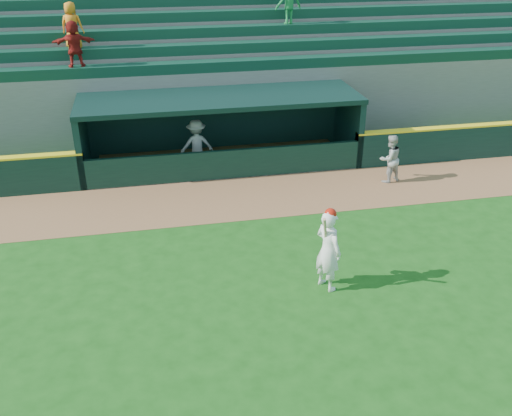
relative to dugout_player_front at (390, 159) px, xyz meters
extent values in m
plane|color=#174B12|center=(-5.15, -5.21, -0.80)|extent=(120.00, 120.00, 0.00)
cube|color=brown|center=(-5.15, -0.31, -0.79)|extent=(40.00, 3.00, 0.01)
imported|color=#ADADA8|center=(0.00, 0.00, 0.00)|extent=(0.91, 0.80, 1.59)
imported|color=#A6A6A1|center=(-6.01, 2.31, 0.08)|extent=(1.17, 0.72, 1.75)
cube|color=slate|center=(-5.15, 2.49, -0.78)|extent=(9.00, 2.60, 0.04)
cube|color=black|center=(-9.75, 2.49, 0.35)|extent=(0.20, 2.60, 2.30)
cube|color=black|center=(-0.55, 2.49, 0.35)|extent=(0.20, 2.60, 2.30)
cube|color=black|center=(-5.15, 3.79, 0.35)|extent=(9.40, 0.20, 2.30)
cube|color=black|center=(-5.15, 2.49, 1.58)|extent=(9.40, 2.80, 0.16)
cube|color=black|center=(-5.15, 1.27, -0.30)|extent=(9.00, 0.16, 1.00)
cube|color=brown|center=(-5.15, 3.29, -0.55)|extent=(8.40, 0.45, 0.10)
cube|color=slate|center=(-5.15, 4.32, 0.66)|extent=(34.00, 0.85, 2.91)
cube|color=#0F3828|center=(-5.15, 4.20, 2.29)|extent=(34.00, 0.60, 0.36)
cube|color=slate|center=(-5.15, 5.17, 0.88)|extent=(34.00, 0.85, 3.36)
cube|color=#0F3828|center=(-5.15, 5.05, 2.74)|extent=(34.00, 0.60, 0.36)
cube|color=slate|center=(-5.15, 6.02, 1.11)|extent=(34.00, 0.85, 3.81)
cube|color=#0F3828|center=(-5.15, 5.90, 3.19)|extent=(34.00, 0.60, 0.36)
cube|color=slate|center=(-5.15, 6.87, 1.33)|extent=(34.00, 0.85, 4.26)
cube|color=#0F3828|center=(-5.15, 6.75, 3.64)|extent=(34.00, 0.60, 0.36)
cube|color=slate|center=(-5.15, 7.72, 1.56)|extent=(34.00, 0.85, 4.71)
cube|color=#0F3828|center=(-5.15, 7.60, 4.09)|extent=(34.00, 0.60, 0.36)
cube|color=slate|center=(-5.15, 8.57, 1.78)|extent=(34.00, 0.85, 5.16)
cube|color=slate|center=(-5.15, 9.42, 2.01)|extent=(34.00, 0.85, 5.61)
cube|color=slate|center=(-5.15, 9.99, 2.01)|extent=(34.50, 0.30, 5.61)
imported|color=orange|center=(-9.82, 5.07, 3.69)|extent=(0.85, 0.66, 1.54)
imported|color=maroon|center=(-9.75, 4.22, 3.23)|extent=(1.45, 0.65, 1.51)
imported|color=#197135|center=(-1.98, 5.92, 4.17)|extent=(1.12, 0.75, 1.60)
imported|color=white|center=(-3.84, -5.42, 0.19)|extent=(0.74, 0.86, 1.98)
sphere|color=#B71A0A|center=(-3.84, -5.42, 1.11)|extent=(0.27, 0.27, 0.27)
cylinder|color=#D4B188|center=(-4.02, -5.64, 0.88)|extent=(0.28, 0.48, 0.76)
camera|label=1|loc=(-7.65, -15.98, 6.84)|focal=40.00mm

